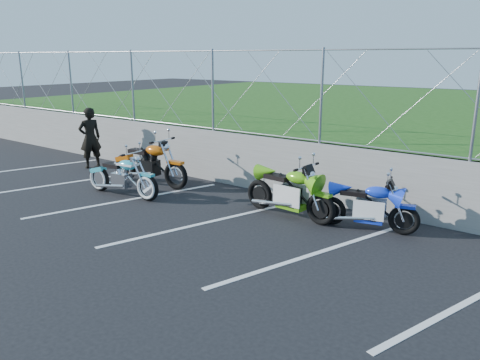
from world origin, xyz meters
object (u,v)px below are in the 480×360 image
Objects in this scene: sportbike_blue at (369,208)px; person_standing at (90,138)px; naked_orange at (150,165)px; sportbike_green at (290,194)px; cruiser_turquoise at (123,178)px.

sportbike_blue is 8.36m from person_standing.
sportbike_blue is (5.56, 0.25, -0.09)m from naked_orange.
sportbike_blue is at bearing 13.38° from sportbike_green.
sportbike_green is at bearing -4.60° from naked_orange.
cruiser_turquoise is at bearing -82.65° from naked_orange.
sportbike_green is (3.80, 1.06, 0.05)m from cruiser_turquoise.
naked_orange is (-0.23, 1.04, 0.08)m from cruiser_turquoise.
sportbike_green is at bearing 103.89° from person_standing.
naked_orange is at bearing 170.00° from sportbike_blue.
sportbike_blue is at bearing 105.94° from person_standing.
sportbike_green is 1.23× the size of person_standing.
cruiser_turquoise is 1.07m from naked_orange.
naked_orange is 1.28× the size of sportbike_blue.
cruiser_turquoise is 3.94m from sportbike_green.
naked_orange is 4.02m from sportbike_green.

